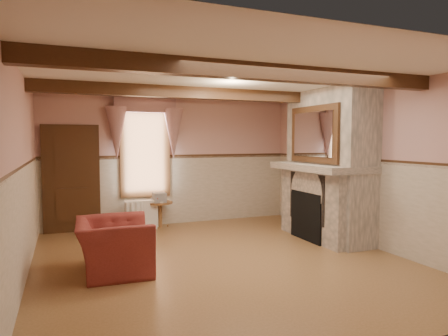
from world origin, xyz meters
name	(u,v)px	position (x,y,z in m)	size (l,w,h in m)	color
floor	(222,261)	(0.00, 0.00, 0.00)	(5.50, 6.00, 0.01)	brown
ceiling	(221,78)	(0.00, 0.00, 2.80)	(5.50, 6.00, 0.01)	silver
wall_back	(172,161)	(0.00, 3.00, 1.40)	(5.50, 0.02, 2.80)	tan
wall_front	(354,196)	(0.00, -3.00, 1.40)	(5.50, 0.02, 2.80)	tan
wall_left	(20,177)	(-2.75, 0.00, 1.40)	(0.02, 6.00, 2.80)	tan
wall_right	(365,166)	(2.75, 0.00, 1.40)	(0.02, 6.00, 2.80)	tan
wainscot	(222,213)	(0.00, 0.00, 0.75)	(5.50, 6.00, 1.50)	beige
chair_rail	(221,164)	(0.00, 0.00, 1.50)	(5.50, 6.00, 0.08)	black
firebox	(309,216)	(2.00, 0.60, 0.45)	(0.20, 0.95, 0.90)	black
armchair	(114,246)	(-1.60, 0.07, 0.37)	(1.15, 1.01, 0.75)	maroon
side_table	(160,214)	(-0.35, 2.70, 0.28)	(0.53, 0.53, 0.55)	brown
book_stack	(159,197)	(-0.37, 2.68, 0.65)	(0.26, 0.32, 0.20)	#B7AD8C
radiator	(141,215)	(-0.75, 2.70, 0.30)	(0.70, 0.18, 0.60)	white
bowl	(329,162)	(2.24, 0.37, 1.46)	(0.35, 0.35, 0.09)	brown
mantel_clock	(304,157)	(2.24, 1.19, 1.52)	(0.14, 0.24, 0.20)	black
oil_lamp	(304,155)	(2.24, 1.19, 1.56)	(0.11, 0.11, 0.28)	gold
candle_red	(340,161)	(2.24, 0.06, 1.50)	(0.06, 0.06, 0.16)	#AA2014
jar_yellow	(334,162)	(2.24, 0.23, 1.48)	(0.06, 0.06, 0.12)	yellow
fireplace	(329,165)	(2.42, 0.60, 1.40)	(0.85, 2.00, 2.80)	gray
mantel	(321,167)	(2.24, 0.60, 1.36)	(1.05, 2.05, 0.12)	gray
overmantel_mirror	(313,134)	(2.06, 0.60, 1.97)	(0.06, 1.44, 1.04)	silver
door	(71,180)	(-2.10, 2.94, 1.05)	(1.10, 0.10, 2.10)	black
window	(145,150)	(-0.60, 2.97, 1.65)	(1.06, 0.08, 2.02)	white
window_drapes	(146,122)	(-0.60, 2.88, 2.25)	(1.30, 0.14, 1.40)	gray
ceiling_beam_front	(257,72)	(0.00, -1.20, 2.70)	(5.50, 0.18, 0.20)	black
ceiling_beam_back	(197,93)	(0.00, 1.20, 2.70)	(5.50, 0.18, 0.20)	black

